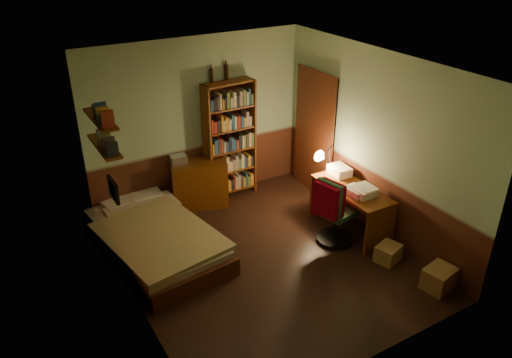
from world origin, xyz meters
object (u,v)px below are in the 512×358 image
desk_lamp (329,153)px  mini_stereo (178,159)px  dresser (199,184)px  bed (154,230)px  office_chair (338,206)px  bookshelf (230,141)px  desk (350,209)px  cardboard_box_a (439,278)px  cardboard_box_b (388,253)px

desk_lamp → mini_stereo: bearing=124.1°
dresser → mini_stereo: size_ratio=3.48×
bed → dresser: 1.33m
desk_lamp → office_chair: desk_lamp is taller
bookshelf → desk: size_ratio=1.49×
cardboard_box_a → cardboard_box_b: 0.74m
office_chair → desk_lamp: bearing=49.1°
bed → cardboard_box_b: 3.15m
desk → cardboard_box_a: size_ratio=3.42×
desk → desk_lamp: (0.07, 0.64, 0.62)m
cardboard_box_b → desk: bearing=87.0°
desk_lamp → cardboard_box_a: bearing=-112.5°
dresser → cardboard_box_a: 3.74m
desk_lamp → cardboard_box_a: size_ratio=1.49×
mini_stereo → office_chair: size_ratio=0.21×
office_chair → cardboard_box_b: bearing=-78.6°
bed → bookshelf: 1.98m
bookshelf → cardboard_box_a: bookshelf is taller
bookshelf → cardboard_box_b: size_ratio=5.95×
desk → office_chair: office_chair is taller
mini_stereo → desk_lamp: (1.92, -1.23, 0.15)m
bookshelf → cardboard_box_b: (0.94, -2.69, -0.84)m
bed → desk: (2.63, -0.92, 0.01)m
cardboard_box_a → cardboard_box_b: size_ratio=1.17×
cardboard_box_a → desk: bearing=93.2°
bed → desk_lamp: size_ratio=4.03×
bed → mini_stereo: 1.32m
mini_stereo → office_chair: (1.49, -2.00, -0.25)m
office_chair → cardboard_box_b: 0.91m
dresser → office_chair: (1.22, -1.88, 0.19)m
desk → desk_lamp: bearing=84.6°
bed → office_chair: bearing=-31.7°
dresser → office_chair: 2.25m
bed → desk: size_ratio=1.75×
dresser → cardboard_box_b: size_ratio=2.64×
dresser → mini_stereo: mini_stereo is taller
mini_stereo → desk: mini_stereo is taller
mini_stereo → office_chair: bearing=-47.9°
bookshelf → desk_lamp: size_ratio=3.43×
mini_stereo → bed: bearing=-124.1°
mini_stereo → bookshelf: (0.87, -0.04, 0.14)m
dresser → bookshelf: (0.60, 0.08, 0.58)m
bed → office_chair: (2.27, -1.06, 0.24)m
dresser → cardboard_box_a: bearing=-46.7°
dresser → mini_stereo: 0.53m
bookshelf → bed: bearing=-155.5°
bed → dresser: bearing=31.4°
bed → mini_stereo: bearing=43.8°
bed → desk_lamp: (2.70, -0.28, 0.63)m
cardboard_box_b → desk_lamp: bearing=85.7°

